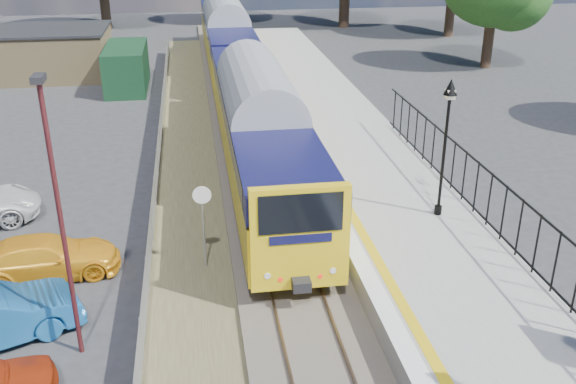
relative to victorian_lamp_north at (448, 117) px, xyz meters
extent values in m
plane|color=#2D2D30|center=(-5.30, -6.00, -4.30)|extent=(120.00, 120.00, 0.00)
cube|color=#473F38|center=(-5.30, 4.00, -4.20)|extent=(3.40, 80.00, 0.20)
cube|color=#4C472D|center=(-8.20, 2.00, -4.27)|extent=(2.60, 70.00, 0.06)
cube|color=brown|center=(-6.02, 4.00, -4.08)|extent=(0.07, 80.00, 0.14)
cube|color=brown|center=(-4.58, 4.00, -4.08)|extent=(0.07, 80.00, 0.14)
cube|color=gray|center=(-1.10, 2.00, -3.85)|extent=(5.00, 70.00, 0.90)
cube|color=silver|center=(-3.35, 2.00, -3.39)|extent=(0.50, 70.00, 0.01)
cube|color=gold|center=(-2.85, 2.00, -3.39)|extent=(0.30, 70.00, 0.01)
cylinder|color=black|center=(0.00, 0.00, -3.25)|extent=(0.24, 0.24, 0.30)
cylinder|color=black|center=(0.00, 0.00, -1.40)|extent=(0.10, 0.10, 3.70)
cube|color=black|center=(0.00, 0.00, 0.55)|extent=(0.08, 0.08, 0.30)
cube|color=beige|center=(0.00, 0.00, 0.72)|extent=(0.26, 0.26, 0.30)
cone|color=black|center=(0.00, 0.00, 0.95)|extent=(0.44, 0.44, 0.50)
cube|color=black|center=(1.25, -3.50, -1.65)|extent=(0.05, 26.00, 0.05)
cube|color=#A1895B|center=(-17.30, 26.00, -2.80)|extent=(8.00, 6.00, 3.00)
cube|color=black|center=(-17.30, 26.00, -1.25)|extent=(8.20, 6.20, 0.15)
cube|color=#13361F|center=(-11.80, 22.00, -3.00)|extent=(2.40, 6.00, 2.60)
cylinder|color=#332319|center=(-15.30, 44.00, -2.37)|extent=(0.88, 0.88, 3.85)
cylinder|color=#332319|center=(-3.30, 46.00, -2.72)|extent=(0.72, 0.72, 3.15)
cylinder|color=#332319|center=(6.70, 42.00, -2.20)|extent=(0.96, 0.96, 4.20)
cylinder|color=#332319|center=(14.70, 36.00, -2.55)|extent=(0.80, 0.80, 3.50)
cylinder|color=#332319|center=(12.70, 24.00, -2.72)|extent=(0.72, 0.72, 3.15)
cube|color=gold|center=(-5.30, 6.58, -2.61)|extent=(2.80, 20.00, 1.90)
cube|color=#10103B|center=(-5.30, 6.58, -1.31)|extent=(2.82, 20.00, 0.90)
cube|color=black|center=(-5.30, 6.58, -1.31)|extent=(2.82, 18.00, 0.70)
cube|color=black|center=(-5.30, 6.58, -3.79)|extent=(2.00, 18.00, 0.45)
cube|color=gold|center=(-5.30, 27.18, -2.61)|extent=(2.80, 20.00, 1.90)
cube|color=#10103B|center=(-5.30, 27.18, -1.31)|extent=(2.82, 20.00, 0.90)
cube|color=black|center=(-5.30, 27.18, -1.31)|extent=(2.82, 18.00, 0.70)
cube|color=black|center=(-5.30, 27.18, -3.79)|extent=(2.00, 18.00, 0.45)
cube|color=black|center=(-5.30, -3.63, -1.26)|extent=(2.24, 0.04, 1.10)
cylinder|color=#999EA3|center=(-7.80, -0.82, -3.04)|extent=(0.06, 0.06, 2.51)
cylinder|color=silver|center=(-7.80, -0.87, -1.79)|extent=(0.56, 0.04, 0.56)
cylinder|color=#47171A|center=(-11.07, -4.50, -0.81)|extent=(0.12, 0.12, 6.97)
cube|color=black|center=(-11.07, -4.50, 2.72)|extent=(0.25, 0.50, 0.15)
imported|color=orange|center=(-12.59, -0.55, -3.66)|extent=(4.55, 2.29, 1.27)
camera|label=1|loc=(-7.90, -18.37, 5.97)|focal=40.00mm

